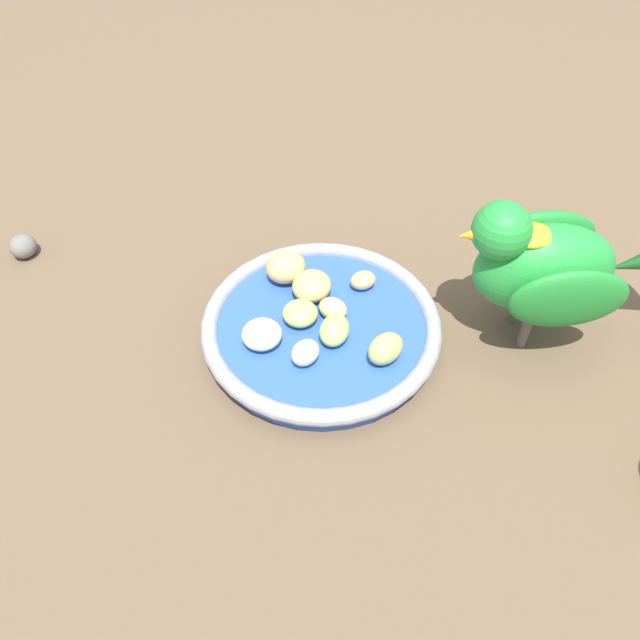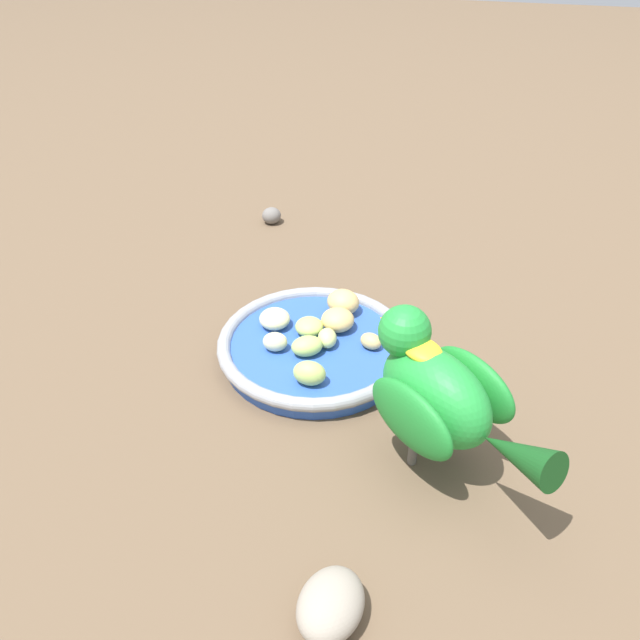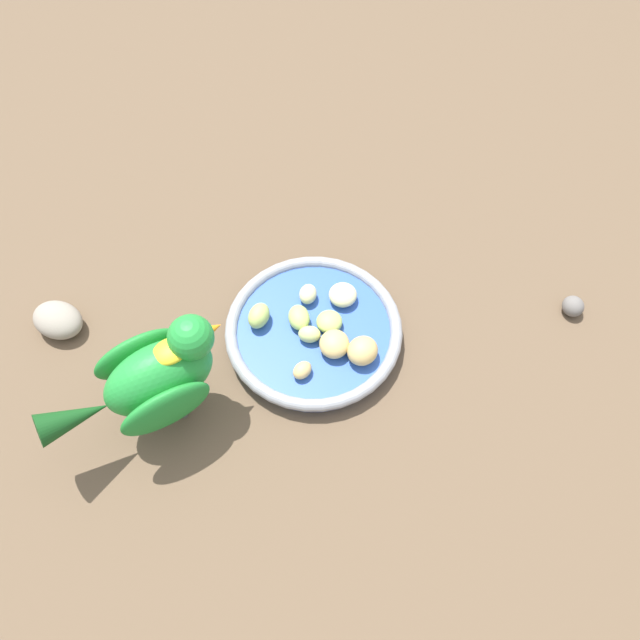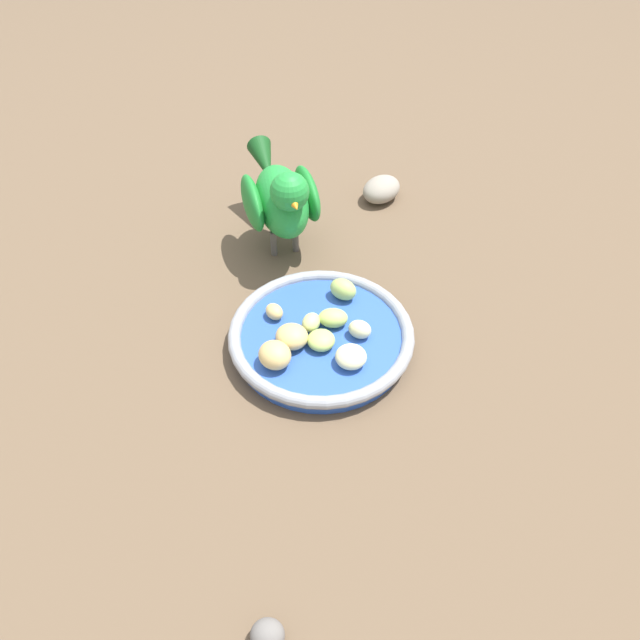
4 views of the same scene
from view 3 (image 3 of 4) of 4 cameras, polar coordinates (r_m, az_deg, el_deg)
ground_plane at (r=0.76m, az=-1.87°, el=-2.63°), size 4.00×4.00×0.00m
feeding_bowl at (r=0.76m, az=-0.59°, el=-1.04°), size 0.22×0.22×0.03m
apple_piece_0 at (r=0.77m, az=-1.13°, el=2.43°), size 0.03×0.02×0.02m
apple_piece_1 at (r=0.75m, az=-1.98°, el=0.24°), size 0.04×0.04×0.02m
apple_piece_2 at (r=0.74m, az=0.88°, el=-0.15°), size 0.05×0.05×0.02m
apple_piece_3 at (r=0.72m, az=4.09°, el=-2.55°), size 0.05×0.05×0.03m
apple_piece_4 at (r=0.76m, az=2.15°, el=2.36°), size 0.05×0.05×0.02m
apple_piece_5 at (r=0.73m, az=1.40°, el=-2.11°), size 0.04×0.04×0.03m
apple_piece_6 at (r=0.74m, az=-0.99°, el=-1.34°), size 0.03×0.03×0.02m
apple_piece_7 at (r=0.75m, az=-5.73°, el=0.41°), size 0.04×0.03×0.03m
apple_piece_8 at (r=0.71m, az=-1.67°, el=-4.71°), size 0.03×0.03×0.02m
parrot at (r=0.67m, az=-15.17°, el=-5.13°), size 0.18×0.17×0.15m
rock_large at (r=0.83m, az=-23.29°, el=0.00°), size 0.06×0.07×0.04m
pebble_0 at (r=0.84m, az=22.56°, el=1.20°), size 0.04×0.04×0.02m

